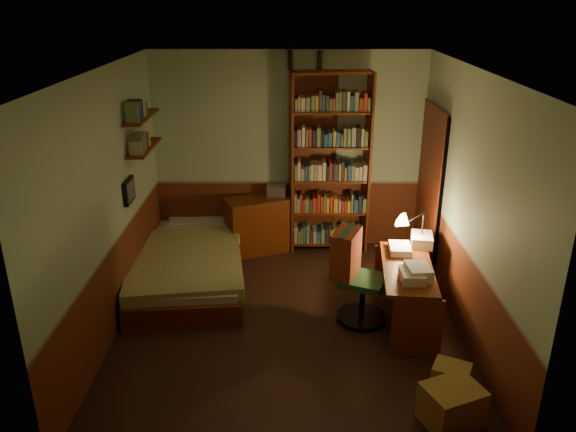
{
  "coord_description": "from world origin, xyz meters",
  "views": [
    {
      "loc": [
        0.02,
        -5.12,
        3.24
      ],
      "look_at": [
        0.0,
        0.25,
        1.1
      ],
      "focal_mm": 35.0,
      "sensor_mm": 36.0,
      "label": 1
    }
  ],
  "objects_px": {
    "bed": "(189,253)",
    "cardboard_box_b": "(451,377)",
    "mini_stereo": "(277,190)",
    "dresser": "(259,225)",
    "bookshelf": "(329,164)",
    "office_chair": "(364,273)",
    "desk_lamp": "(424,216)",
    "cardboard_box_a": "(452,405)",
    "desk": "(405,295)"
  },
  "relations": [
    {
      "from": "mini_stereo",
      "to": "desk_lamp",
      "type": "bearing_deg",
      "value": -35.15
    },
    {
      "from": "bookshelf",
      "to": "cardboard_box_a",
      "type": "distance_m",
      "value": 3.59
    },
    {
      "from": "desk",
      "to": "office_chair",
      "type": "relative_size",
      "value": 1.08
    },
    {
      "from": "mini_stereo",
      "to": "desk",
      "type": "bearing_deg",
      "value": -49.58
    },
    {
      "from": "bed",
      "to": "desk",
      "type": "xyz_separation_m",
      "value": [
        2.41,
        -0.97,
        -0.01
      ]
    },
    {
      "from": "cardboard_box_b",
      "to": "mini_stereo",
      "type": "bearing_deg",
      "value": 118.31
    },
    {
      "from": "desk",
      "to": "bed",
      "type": "bearing_deg",
      "value": 163.76
    },
    {
      "from": "dresser",
      "to": "office_chair",
      "type": "bearing_deg",
      "value": -78.94
    },
    {
      "from": "mini_stereo",
      "to": "office_chair",
      "type": "height_order",
      "value": "office_chair"
    },
    {
      "from": "cardboard_box_a",
      "to": "cardboard_box_b",
      "type": "height_order",
      "value": "cardboard_box_a"
    },
    {
      "from": "bookshelf",
      "to": "office_chair",
      "type": "distance_m",
      "value": 1.94
    },
    {
      "from": "dresser",
      "to": "bed",
      "type": "bearing_deg",
      "value": -157.69
    },
    {
      "from": "bed",
      "to": "mini_stereo",
      "type": "xyz_separation_m",
      "value": [
        1.04,
        0.93,
        0.47
      ]
    },
    {
      "from": "office_chair",
      "to": "cardboard_box_a",
      "type": "xyz_separation_m",
      "value": [
        0.54,
        -1.53,
        -0.39
      ]
    },
    {
      "from": "cardboard_box_a",
      "to": "mini_stereo",
      "type": "bearing_deg",
      "value": 113.54
    },
    {
      "from": "dresser",
      "to": "office_chair",
      "type": "xyz_separation_m",
      "value": [
        1.18,
        -1.74,
        0.19
      ]
    },
    {
      "from": "mini_stereo",
      "to": "cardboard_box_b",
      "type": "xyz_separation_m",
      "value": [
        1.59,
        -2.96,
        -0.7
      ]
    },
    {
      "from": "bookshelf",
      "to": "desk_lamp",
      "type": "height_order",
      "value": "bookshelf"
    },
    {
      "from": "bookshelf",
      "to": "bed",
      "type": "bearing_deg",
      "value": -159.83
    },
    {
      "from": "bed",
      "to": "cardboard_box_b",
      "type": "xyz_separation_m",
      "value": [
        2.63,
        -2.03,
        -0.23
      ]
    },
    {
      "from": "desk_lamp",
      "to": "cardboard_box_a",
      "type": "relative_size",
      "value": 1.5
    },
    {
      "from": "desk",
      "to": "office_chair",
      "type": "bearing_deg",
      "value": -179.23
    },
    {
      "from": "bed",
      "to": "cardboard_box_b",
      "type": "relative_size",
      "value": 7.3
    },
    {
      "from": "mini_stereo",
      "to": "desk",
      "type": "height_order",
      "value": "mini_stereo"
    },
    {
      "from": "desk_lamp",
      "to": "office_chair",
      "type": "xyz_separation_m",
      "value": [
        -0.69,
        -0.51,
        -0.42
      ]
    },
    {
      "from": "office_chair",
      "to": "cardboard_box_b",
      "type": "distance_m",
      "value": 1.35
    },
    {
      "from": "bookshelf",
      "to": "desk",
      "type": "height_order",
      "value": "bookshelf"
    },
    {
      "from": "mini_stereo",
      "to": "cardboard_box_a",
      "type": "relative_size",
      "value": 0.57
    },
    {
      "from": "bookshelf",
      "to": "desk_lamp",
      "type": "bearing_deg",
      "value": -61.32
    },
    {
      "from": "bed",
      "to": "desk",
      "type": "distance_m",
      "value": 2.6
    },
    {
      "from": "mini_stereo",
      "to": "dresser",
      "type": "bearing_deg",
      "value": -148.3
    },
    {
      "from": "dresser",
      "to": "mini_stereo",
      "type": "bearing_deg",
      "value": 4.09
    },
    {
      "from": "bed",
      "to": "cardboard_box_b",
      "type": "distance_m",
      "value": 3.33
    },
    {
      "from": "mini_stereo",
      "to": "cardboard_box_b",
      "type": "bearing_deg",
      "value": -57.2
    },
    {
      "from": "dresser",
      "to": "desk",
      "type": "distance_m",
      "value": 2.4
    },
    {
      "from": "cardboard_box_a",
      "to": "cardboard_box_b",
      "type": "xyz_separation_m",
      "value": [
        0.12,
        0.43,
        -0.06
      ]
    },
    {
      "from": "bookshelf",
      "to": "cardboard_box_a",
      "type": "bearing_deg",
      "value": -83.86
    },
    {
      "from": "bookshelf",
      "to": "desk",
      "type": "bearing_deg",
      "value": -76.71
    },
    {
      "from": "cardboard_box_b",
      "to": "desk",
      "type": "bearing_deg",
      "value": 101.58
    },
    {
      "from": "dresser",
      "to": "cardboard_box_b",
      "type": "height_order",
      "value": "dresser"
    },
    {
      "from": "dresser",
      "to": "cardboard_box_a",
      "type": "height_order",
      "value": "dresser"
    },
    {
      "from": "bookshelf",
      "to": "desk",
      "type": "relative_size",
      "value": 1.95
    },
    {
      "from": "mini_stereo",
      "to": "desk_lamp",
      "type": "distance_m",
      "value": 2.12
    },
    {
      "from": "bookshelf",
      "to": "desk_lamp",
      "type": "relative_size",
      "value": 3.56
    },
    {
      "from": "office_chair",
      "to": "cardboard_box_a",
      "type": "distance_m",
      "value": 1.67
    },
    {
      "from": "bed",
      "to": "cardboard_box_b",
      "type": "height_order",
      "value": "bed"
    },
    {
      "from": "office_chair",
      "to": "cardboard_box_b",
      "type": "xyz_separation_m",
      "value": [
        0.66,
        -1.1,
        -0.45
      ]
    },
    {
      "from": "desk_lamp",
      "to": "cardboard_box_b",
      "type": "xyz_separation_m",
      "value": [
        -0.03,
        -1.61,
        -0.87
      ]
    },
    {
      "from": "bed",
      "to": "desk_lamp",
      "type": "height_order",
      "value": "desk_lamp"
    },
    {
      "from": "bookshelf",
      "to": "cardboard_box_b",
      "type": "height_order",
      "value": "bookshelf"
    }
  ]
}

